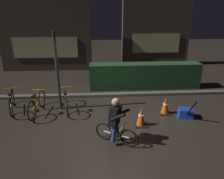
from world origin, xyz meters
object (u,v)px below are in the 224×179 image
(parked_bike_center_left, at_px, (66,101))
(traffic_cone_near, at_px, (141,117))
(traffic_cone_far, at_px, (165,106))
(street_post, at_px, (57,72))
(blue_crate, at_px, (186,113))
(closed_umbrella, at_px, (190,110))
(parked_bike_left_mid, at_px, (37,104))
(cyclist, at_px, (116,121))
(parked_bike_leftmost, at_px, (12,102))

(parked_bike_center_left, height_order, traffic_cone_near, parked_bike_center_left)
(parked_bike_center_left, height_order, traffic_cone_far, parked_bike_center_left)
(street_post, height_order, parked_bike_center_left, street_post)
(traffic_cone_far, relative_size, blue_crate, 1.32)
(traffic_cone_near, distance_m, closed_umbrella, 1.55)
(parked_bike_left_mid, bearing_deg, closed_umbrella, -96.34)
(street_post, height_order, cyclist, street_post)
(street_post, distance_m, traffic_cone_near, 3.07)
(parked_bike_center_left, xyz_separation_m, cyclist, (1.55, -1.96, 0.29))
(street_post, distance_m, parked_bike_left_mid, 1.24)
(street_post, height_order, closed_umbrella, street_post)
(traffic_cone_near, relative_size, cyclist, 0.46)
(street_post, relative_size, cyclist, 2.11)
(parked_bike_leftmost, distance_m, blue_crate, 5.79)
(traffic_cone_far, bearing_deg, parked_bike_left_mid, 175.79)
(parked_bike_leftmost, relative_size, cyclist, 1.22)
(traffic_cone_far, bearing_deg, cyclist, -139.93)
(parked_bike_leftmost, xyz_separation_m, blue_crate, (5.72, -0.85, -0.18))
(traffic_cone_near, bearing_deg, parked_bike_leftmost, 163.44)
(parked_bike_left_mid, distance_m, blue_crate, 4.86)
(parked_bike_left_mid, height_order, traffic_cone_far, parked_bike_left_mid)
(parked_bike_leftmost, height_order, traffic_cone_near, parked_bike_leftmost)
(parked_bike_leftmost, distance_m, parked_bike_center_left, 1.83)
(parked_bike_left_mid, xyz_separation_m, traffic_cone_far, (4.24, -0.31, -0.06))
(parked_bike_leftmost, distance_m, traffic_cone_near, 4.38)
(cyclist, bearing_deg, blue_crate, 56.47)
(street_post, xyz_separation_m, parked_bike_leftmost, (-1.62, -0.05, -0.98))
(traffic_cone_near, bearing_deg, blue_crate, 14.67)
(traffic_cone_near, bearing_deg, parked_bike_center_left, 153.51)
(closed_umbrella, bearing_deg, traffic_cone_near, -99.57)
(parked_bike_leftmost, relative_size, closed_umbrella, 1.79)
(blue_crate, height_order, cyclist, cyclist)
(traffic_cone_near, distance_m, traffic_cone_far, 1.18)
(traffic_cone_near, distance_m, blue_crate, 1.58)
(blue_crate, bearing_deg, closed_umbrella, -88.42)
(traffic_cone_near, height_order, cyclist, cyclist)
(traffic_cone_near, bearing_deg, parked_bike_left_mid, 162.80)
(parked_bike_left_mid, height_order, cyclist, cyclist)
(parked_bike_leftmost, distance_m, parked_bike_left_mid, 0.94)
(street_post, relative_size, closed_umbrella, 3.10)
(blue_crate, bearing_deg, street_post, 167.64)
(traffic_cone_far, xyz_separation_m, cyclist, (-1.76, -1.48, 0.35))
(street_post, bearing_deg, blue_crate, -12.36)
(parked_bike_center_left, xyz_separation_m, traffic_cone_far, (3.32, -0.47, -0.06))
(parked_bike_leftmost, xyz_separation_m, traffic_cone_near, (4.20, -1.25, -0.06))
(street_post, relative_size, parked_bike_leftmost, 1.73)
(traffic_cone_near, bearing_deg, street_post, 153.25)
(traffic_cone_near, relative_size, traffic_cone_far, 1.00)
(parked_bike_left_mid, height_order, closed_umbrella, closed_umbrella)
(street_post, xyz_separation_m, blue_crate, (4.11, -0.90, -1.17))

